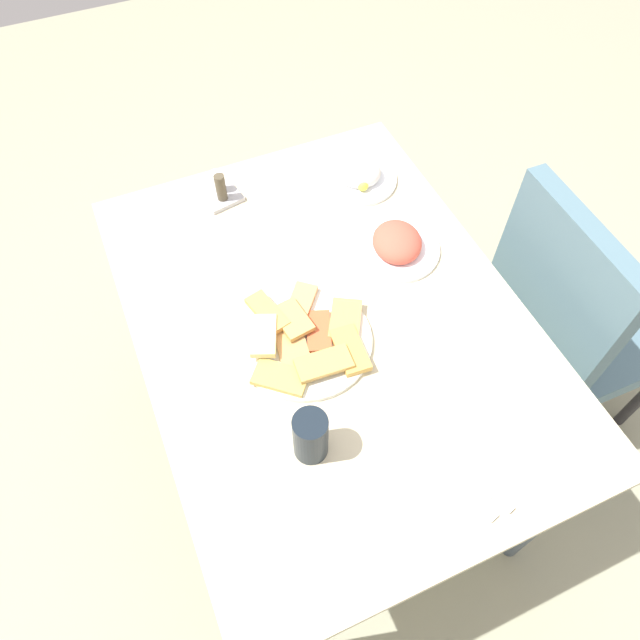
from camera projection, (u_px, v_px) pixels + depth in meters
name	position (u px, v px, depth m)	size (l,w,h in m)	color
ground_plane	(327.00, 444.00, 1.88)	(6.00, 6.00, 0.00)	gray
dining_table	(330.00, 338.00, 1.35)	(1.14, 0.83, 0.72)	beige
dining_chair	(568.00, 317.00, 1.55)	(0.43, 0.43, 0.89)	slate
pide_platter	(304.00, 339.00, 1.24)	(0.29, 0.30, 0.04)	white
salad_plate_greens	(397.00, 244.00, 1.38)	(0.21, 0.21, 0.07)	white
salad_plate_rice	(359.00, 174.00, 1.52)	(0.20, 0.20, 0.07)	white
soda_can	(311.00, 436.00, 1.07)	(0.07, 0.07, 0.12)	black
paper_napkin	(467.00, 477.00, 1.08)	(0.11, 0.11, 0.00)	white
fork	(459.00, 481.00, 1.08)	(0.18, 0.02, 0.01)	silver
spoon	(475.00, 473.00, 1.09)	(0.18, 0.01, 0.01)	silver
condiment_caddy	(220.00, 191.00, 1.48)	(0.11, 0.11, 0.09)	#B2B2B7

